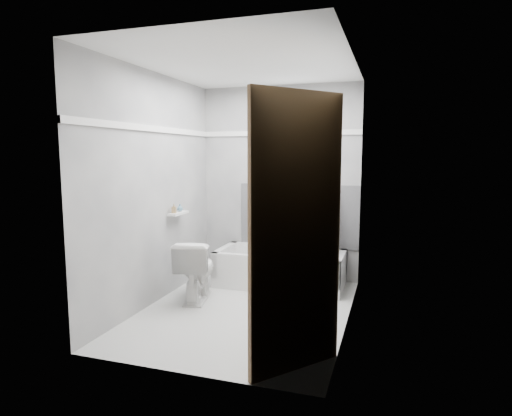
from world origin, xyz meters
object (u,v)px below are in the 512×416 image
at_px(bathtub, 280,268).
at_px(door, 326,245).
at_px(office_chair, 307,232).
at_px(soap_bottle_b, 180,207).
at_px(toilet, 196,270).
at_px(soap_bottle_a, 174,208).

relative_size(bathtub, door, 0.75).
relative_size(office_chair, soap_bottle_b, 12.74).
height_order(toilet, soap_bottle_a, soap_bottle_a).
bearing_deg(soap_bottle_b, toilet, -40.15).
distance_m(door, soap_bottle_a, 2.49).
height_order(door, soap_bottle_b, door).
bearing_deg(bathtub, soap_bottle_b, -155.02).
bearing_deg(soap_bottle_a, toilet, -22.10).
height_order(office_chair, door, door).
bearing_deg(soap_bottle_a, office_chair, 26.35).
xyz_separation_m(toilet, door, (1.60, -1.45, 0.67)).
distance_m(bathtub, soap_bottle_a, 1.44).
relative_size(office_chair, soap_bottle_a, 9.96).
distance_m(office_chair, soap_bottle_a, 1.55).
bearing_deg(bathtub, toilet, -134.00).
xyz_separation_m(office_chair, toilet, (-1.04, -0.80, -0.33)).
height_order(door, soap_bottle_a, door).
height_order(soap_bottle_a, soap_bottle_b, soap_bottle_a).
bearing_deg(bathtub, soap_bottle_a, -149.10).
bearing_deg(bathtub, office_chair, 7.92).
bearing_deg(soap_bottle_a, soap_bottle_b, 90.00).
distance_m(office_chair, soap_bottle_b, 1.49).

